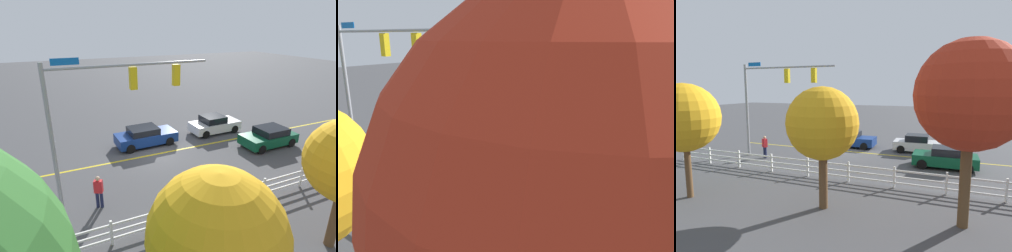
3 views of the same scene
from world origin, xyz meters
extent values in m
plane|color=#444447|center=(0.00, 0.00, 0.00)|extent=(120.00, 120.00, 0.00)
cube|color=gold|center=(-4.00, 0.00, 0.00)|extent=(28.00, 0.16, 0.01)
cylinder|color=gray|center=(6.45, 4.10, 3.51)|extent=(0.20, 0.20, 7.01)
cylinder|color=gray|center=(2.74, 4.10, 6.71)|extent=(7.41, 0.12, 0.12)
cube|color=#0C59B2|center=(5.55, 4.12, 6.99)|extent=(1.10, 0.03, 0.28)
cube|color=gold|center=(2.75, 4.10, 6.11)|extent=(0.32, 0.28, 1.00)
sphere|color=red|center=(2.75, 3.95, 6.43)|extent=(0.17, 0.17, 0.17)
sphere|color=orange|center=(2.75, 3.95, 6.11)|extent=(0.17, 0.17, 0.17)
sphere|color=#148C19|center=(2.75, 3.95, 5.79)|extent=(0.17, 0.17, 0.17)
cube|color=gold|center=(0.61, 4.10, 6.11)|extent=(0.32, 0.28, 1.00)
sphere|color=red|center=(0.61, 3.95, 6.43)|extent=(0.17, 0.17, 0.17)
sphere|color=orange|center=(0.61, 3.95, 6.11)|extent=(0.17, 0.17, 0.17)
sphere|color=#148C19|center=(0.61, 3.95, 5.79)|extent=(0.17, 0.17, 0.17)
cube|color=silver|center=(-5.88, -1.91, 0.57)|extent=(4.12, 1.91, 0.70)
cube|color=black|center=(-5.68, -1.90, 1.19)|extent=(1.82, 1.68, 0.53)
cylinder|color=black|center=(-7.25, -2.79, 0.32)|extent=(0.64, 0.23, 0.64)
cylinder|color=black|center=(-7.29, -1.09, 0.32)|extent=(0.64, 0.23, 0.64)
cylinder|color=black|center=(-4.47, -2.72, 0.32)|extent=(0.64, 0.23, 0.64)
cylinder|color=black|center=(-4.51, -1.03, 0.32)|extent=(0.64, 0.23, 0.64)
cube|color=navy|center=(0.13, -1.82, 0.58)|extent=(4.47, 2.01, 0.72)
cube|color=black|center=(0.35, -1.81, 1.17)|extent=(2.13, 1.74, 0.46)
cylinder|color=black|center=(-1.34, -2.74, 0.32)|extent=(0.65, 0.24, 0.64)
cylinder|color=black|center=(-1.40, -1.00, 0.32)|extent=(0.65, 0.24, 0.64)
cylinder|color=black|center=(1.66, -2.64, 0.32)|extent=(0.65, 0.24, 0.64)
cylinder|color=black|center=(1.60, -0.90, 0.32)|extent=(0.65, 0.24, 0.64)
cube|color=#0C4C2D|center=(-7.96, 1.98, 0.56)|extent=(4.09, 1.98, 0.68)
cube|color=black|center=(-8.16, 1.98, 1.14)|extent=(2.07, 1.76, 0.48)
cylinder|color=black|center=(-6.59, 2.90, 0.32)|extent=(0.64, 0.23, 0.64)
cylinder|color=black|center=(-6.56, 1.10, 0.32)|extent=(0.64, 0.23, 0.64)
cylinder|color=black|center=(-9.35, 2.87, 0.32)|extent=(0.64, 0.23, 0.64)
cylinder|color=#191E3F|center=(4.85, 4.27, 0.42)|extent=(0.16, 0.16, 0.85)
cylinder|color=#191E3F|center=(4.67, 4.36, 0.42)|extent=(0.16, 0.16, 0.85)
cube|color=red|center=(4.76, 4.31, 1.16)|extent=(0.47, 0.40, 0.62)
sphere|color=tan|center=(4.76, 4.31, 1.58)|extent=(0.22, 0.22, 0.22)
cube|color=white|center=(-3.00, 6.98, 0.57)|extent=(0.10, 0.10, 1.15)
cube|color=white|center=(-0.40, 6.98, 0.57)|extent=(0.10, 0.10, 1.15)
cube|color=white|center=(2.20, 6.98, 0.57)|extent=(0.10, 0.10, 1.15)
cube|color=white|center=(-3.00, 6.98, 0.95)|extent=(26.00, 0.06, 0.09)
cube|color=white|center=(-3.00, 6.98, 0.60)|extent=(26.00, 0.06, 0.09)
cube|color=white|center=(-3.00, 6.98, 0.28)|extent=(26.00, 0.06, 0.09)
sphere|color=#B22D19|center=(-8.86, 10.14, 5.00)|extent=(4.05, 4.05, 4.05)
camera|label=1|loc=(6.39, 15.98, 8.36)|focal=29.55mm
camera|label=2|loc=(-9.93, 12.89, 6.46)|focal=33.76mm
camera|label=3|loc=(-8.31, 21.03, 5.26)|focal=29.47mm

